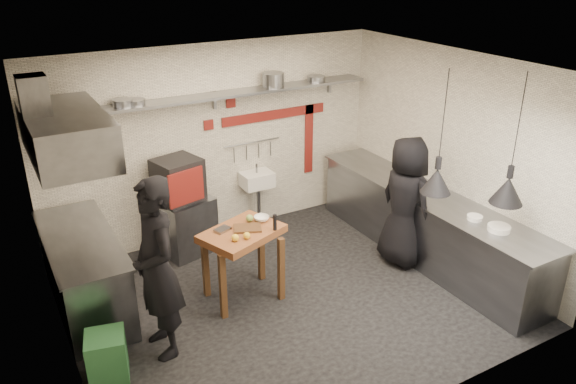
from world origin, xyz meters
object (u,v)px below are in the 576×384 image
green_bin (107,357)px  chef_right (405,202)px  prep_table (243,264)px  chef_left (157,269)px  combi_oven (178,180)px  oven_stand (185,225)px

green_bin → chef_right: chef_right is taller
prep_table → chef_left: bearing=-178.9°
green_bin → combi_oven: bearing=53.3°
chef_right → green_bin: bearing=92.3°
green_bin → chef_right: bearing=4.4°
oven_stand → combi_oven: (-0.05, 0.01, 0.69)m
combi_oven → green_bin: 2.70m
chef_right → combi_oven: bearing=52.8°
green_bin → prep_table: (1.78, 0.60, 0.21)m
oven_stand → combi_oven: 0.69m
combi_oven → chef_left: size_ratio=0.30×
combi_oven → prep_table: bearing=-94.7°
green_bin → chef_left: chef_left is taller
green_bin → oven_stand: bearing=52.3°
oven_stand → chef_left: bearing=-131.2°
oven_stand → prep_table: 1.46m
oven_stand → chef_left: 2.19m
oven_stand → prep_table: prep_table is taller
combi_oven → chef_left: chef_left is taller
oven_stand → combi_oven: combi_oven is taller
combi_oven → chef_left: (-0.91, -1.90, -0.11)m
oven_stand → combi_oven: size_ratio=1.38×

